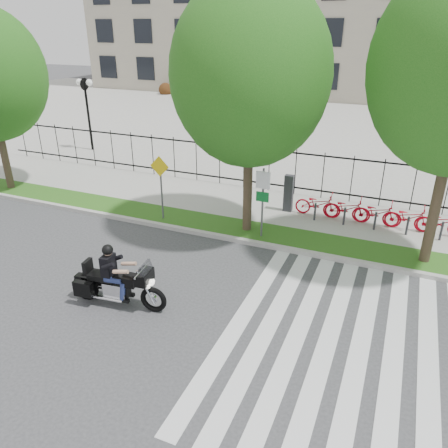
% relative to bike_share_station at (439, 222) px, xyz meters
% --- Properties ---
extents(ground, '(120.00, 120.00, 0.00)m').
position_rel_bike_share_station_xyz_m(ground, '(-6.97, -7.20, -0.62)').
color(ground, '#37373A').
rests_on(ground, ground).
extents(curb, '(60.00, 0.20, 0.15)m').
position_rel_bike_share_station_xyz_m(curb, '(-6.97, -3.10, -0.55)').
color(curb, '#AEABA4').
rests_on(curb, ground).
extents(grass_verge, '(60.00, 1.50, 0.15)m').
position_rel_bike_share_station_xyz_m(grass_verge, '(-6.97, -2.25, -0.55)').
color(grass_verge, '#255415').
rests_on(grass_verge, ground).
extents(sidewalk, '(60.00, 3.50, 0.15)m').
position_rel_bike_share_station_xyz_m(sidewalk, '(-6.97, 0.25, -0.55)').
color(sidewalk, gray).
rests_on(sidewalk, ground).
extents(plaza, '(80.00, 34.00, 0.10)m').
position_rel_bike_share_station_xyz_m(plaza, '(-6.97, 17.80, -0.57)').
color(plaza, gray).
rests_on(plaza, ground).
extents(crosswalk_stripes, '(5.70, 8.00, 0.01)m').
position_rel_bike_share_station_xyz_m(crosswalk_stripes, '(-2.15, -7.20, -0.61)').
color(crosswalk_stripes, silver).
rests_on(crosswalk_stripes, ground).
extents(iron_fence, '(30.00, 0.06, 2.00)m').
position_rel_bike_share_station_xyz_m(iron_fence, '(-6.97, 2.00, 0.53)').
color(iron_fence, black).
rests_on(iron_fence, sidewalk).
extents(lamp_post_left, '(1.06, 0.70, 4.25)m').
position_rel_bike_share_station_xyz_m(lamp_post_left, '(-18.97, 4.80, 2.59)').
color(lamp_post_left, black).
rests_on(lamp_post_left, ground).
extents(street_tree_1, '(5.18, 5.18, 8.39)m').
position_rel_bike_share_station_xyz_m(street_tree_1, '(-6.45, -2.25, 4.94)').
color(street_tree_1, '#382B1E').
rests_on(street_tree_1, grass_verge).
extents(bike_share_station, '(11.06, 0.85, 1.50)m').
position_rel_bike_share_station_xyz_m(bike_share_station, '(0.00, 0.00, 0.00)').
color(bike_share_station, '#2D2D33').
rests_on(bike_share_station, sidewalk).
extents(sign_pole_regulatory, '(0.50, 0.09, 2.50)m').
position_rel_bike_share_station_xyz_m(sign_pole_regulatory, '(-5.77, -2.62, 1.12)').
color(sign_pole_regulatory, '#59595B').
rests_on(sign_pole_regulatory, grass_verge).
extents(sign_pole_warning, '(0.78, 0.09, 2.49)m').
position_rel_bike_share_station_xyz_m(sign_pole_warning, '(-9.77, -2.62, 1.12)').
color(sign_pole_warning, '#59595B').
rests_on(sign_pole_warning, grass_verge).
extents(motorcycle_rider, '(2.83, 0.93, 2.19)m').
position_rel_bike_share_station_xyz_m(motorcycle_rider, '(-8.11, -7.89, 0.11)').
color(motorcycle_rider, black).
rests_on(motorcycle_rider, ground).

